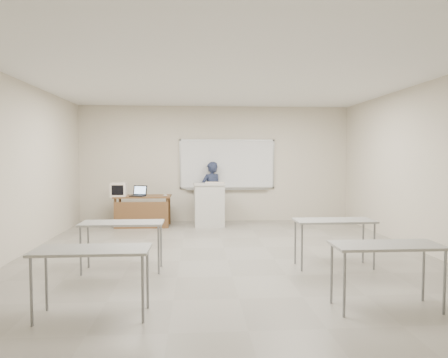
{
  "coord_description": "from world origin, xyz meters",
  "views": [
    {
      "loc": [
        -0.5,
        -6.43,
        1.7
      ],
      "look_at": [
        0.09,
        2.2,
        1.21
      ],
      "focal_mm": 32.0,
      "sensor_mm": 36.0,
      "label": 1
    }
  ],
  "objects": [
    {
      "name": "floor",
      "position": [
        0.0,
        0.0,
        -0.01
      ],
      "size": [
        7.0,
        8.0,
        0.01
      ],
      "primitive_type": "cube",
      "color": "gray",
      "rests_on": "ground"
    },
    {
      "name": "podium",
      "position": [
        -0.2,
        3.2,
        0.53
      ],
      "size": [
        0.74,
        0.54,
        1.05
      ],
      "rotation": [
        0.0,
        0.0,
        0.06
      ],
      "color": "beige",
      "rests_on": "floor"
    },
    {
      "name": "keyboard",
      "position": [
        -0.05,
        3.28,
        1.06
      ],
      "size": [
        0.48,
        0.24,
        0.03
      ],
      "primitive_type": "cube",
      "rotation": [
        0.0,
        0.0,
        -0.19
      ],
      "color": "beige",
      "rests_on": "podium"
    },
    {
      "name": "laptop",
      "position": [
        -1.9,
        3.18,
        0.81
      ],
      "size": [
        0.34,
        0.31,
        0.25
      ],
      "rotation": [
        0.0,
        0.0,
        -0.26
      ],
      "color": "black",
      "rests_on": "instructor_desk"
    },
    {
      "name": "presenter",
      "position": [
        -0.12,
        3.84,
        0.78
      ],
      "size": [
        0.68,
        0.6,
        1.56
      ],
      "primitive_type": "imported",
      "rotation": [
        0.0,
        0.0,
        3.65
      ],
      "color": "black",
      "rests_on": "floor"
    },
    {
      "name": "crt_monitor",
      "position": [
        -2.35,
        3.19,
        0.91
      ],
      "size": [
        0.36,
        0.4,
        0.34
      ],
      "rotation": [
        0.0,
        0.0,
        0.02
      ],
      "color": "beige",
      "rests_on": "instructor_desk"
    },
    {
      "name": "instructor_desk",
      "position": [
        -1.8,
        3.19,
        0.53
      ],
      "size": [
        1.34,
        0.67,
        0.75
      ],
      "rotation": [
        0.0,
        0.0,
        -0.01
      ],
      "color": "brown",
      "rests_on": "floor"
    },
    {
      "name": "whiteboard",
      "position": [
        0.3,
        3.97,
        1.48
      ],
      "size": [
        2.48,
        0.1,
        1.31
      ],
      "color": "white",
      "rests_on": "floor"
    },
    {
      "name": "mouse",
      "position": [
        -1.25,
        3.1,
        0.77
      ],
      "size": [
        0.11,
        0.09,
        0.04
      ],
      "primitive_type": "ellipsoid",
      "rotation": [
        0.0,
        0.0,
        -0.21
      ],
      "color": "#B1B3B9",
      "rests_on": "instructor_desk"
    },
    {
      "name": "student_desks",
      "position": [
        -0.0,
        -1.35,
        0.67
      ],
      "size": [
        4.4,
        2.2,
        0.73
      ],
      "color": "#9F9E9A",
      "rests_on": "floor"
    }
  ]
}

